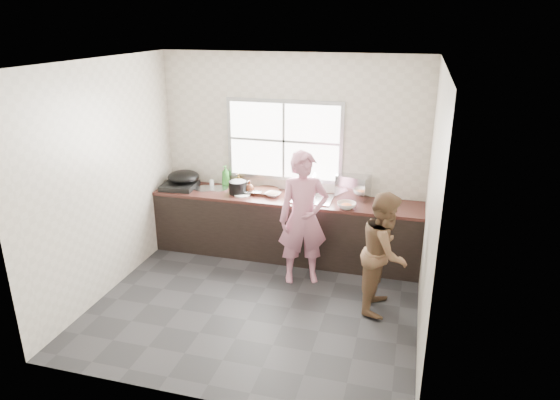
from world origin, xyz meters
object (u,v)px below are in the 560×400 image
(bottle_brown_short, at_px, (249,187))
(bowl_crabs, at_px, (346,206))
(woman, at_px, (303,223))
(black_pot, at_px, (238,187))
(person_side, at_px, (385,252))
(pot_lid_right, at_px, (219,188))
(burner, at_px, (180,186))
(dish_rack, at_px, (353,186))
(bottle_green, at_px, (226,176))
(glass_jar, at_px, (212,183))
(cutting_board, at_px, (265,191))
(pot_lid_left, at_px, (204,189))
(wok, at_px, (183,177))
(plate_food, at_px, (242,195))
(bowl_mince, at_px, (273,194))
(bottle_brown_tall, at_px, (238,181))
(bowl_held, at_px, (308,200))

(bottle_brown_short, bearing_deg, bowl_crabs, -10.30)
(woman, xyz_separation_m, black_pot, (-1.04, 0.57, 0.17))
(person_side, xyz_separation_m, pot_lid_right, (-2.37, 1.06, 0.18))
(burner, xyz_separation_m, dish_rack, (2.39, 0.26, 0.12))
(bottle_green, distance_m, glass_jar, 0.23)
(black_pot, height_order, burner, black_pot)
(cutting_board, bearing_deg, dish_rack, 5.71)
(person_side, bearing_deg, pot_lid_left, 73.50)
(black_pot, relative_size, pot_lid_right, 0.87)
(burner, bearing_deg, dish_rack, 6.30)
(black_pot, xyz_separation_m, wok, (-0.84, 0.09, 0.06))
(plate_food, relative_size, dish_rack, 0.54)
(plate_food, relative_size, wok, 0.50)
(pot_lid_left, bearing_deg, pot_lid_right, 15.94)
(wok, bearing_deg, burner, -108.68)
(bowl_mince, bearing_deg, pot_lid_right, 173.60)
(wok, distance_m, dish_rack, 2.37)
(plate_food, distance_m, glass_jar, 0.61)
(black_pot, bearing_deg, person_side, -24.89)
(bottle_green, relative_size, glass_jar, 3.41)
(person_side, relative_size, bottle_brown_tall, 7.63)
(plate_food, bearing_deg, bottle_green, 137.93)
(bottle_brown_short, distance_m, pot_lid_right, 0.47)
(person_side, distance_m, cutting_board, 2.03)
(bowl_held, distance_m, black_pot, 1.00)
(cutting_board, relative_size, bottle_brown_short, 2.42)
(bottle_green, relative_size, wok, 0.68)
(person_side, relative_size, bottle_green, 4.60)
(glass_jar, relative_size, pot_lid_left, 0.31)
(bowl_crabs, relative_size, bowl_held, 0.88)
(plate_food, relative_size, glass_jar, 2.52)
(glass_jar, bearing_deg, bowl_mince, -11.14)
(plate_food, xyz_separation_m, pot_lid_right, (-0.41, 0.16, -0.00))
(cutting_board, xyz_separation_m, bottle_green, (-0.62, 0.12, 0.13))
(glass_jar, relative_size, dish_rack, 0.21)
(bowl_mince, xyz_separation_m, burner, (-1.36, -0.01, 0.01))
(bottle_green, height_order, dish_rack, dish_rack)
(person_side, bearing_deg, woman, 73.99)
(glass_jar, bearing_deg, woman, -27.06)
(wok, bearing_deg, cutting_board, 3.07)
(bottle_brown_short, relative_size, burner, 0.35)
(bowl_crabs, bearing_deg, burner, 175.75)
(bowl_held, height_order, wok, wok)
(woman, height_order, bowl_held, woman)
(bowl_held, bearing_deg, bowl_crabs, -9.74)
(bowl_crabs, relative_size, black_pot, 0.80)
(bottle_brown_short, distance_m, dish_rack, 1.40)
(bowl_held, bearing_deg, bottle_green, 164.48)
(glass_jar, height_order, burner, glass_jar)
(bottle_green, relative_size, bottle_brown_short, 1.91)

